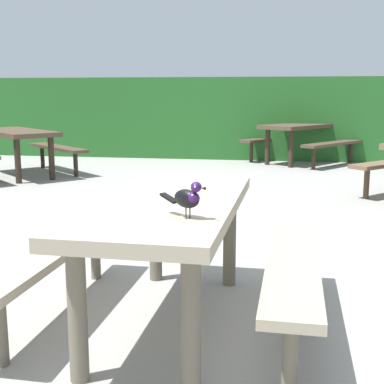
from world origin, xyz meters
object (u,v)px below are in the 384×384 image
Objects in this scene: bird_grackle at (188,197)px; picnic_table_mid_left at (16,142)px; picnic_table_foreground at (169,231)px; picnic_table_mid_right at (302,134)px.

bird_grackle is 6.69m from picnic_table_mid_left.
picnic_table_foreground is 7.19× the size of bird_grackle.
bird_grackle is at bearing -66.45° from picnic_table_foreground.
bird_grackle is 8.04m from picnic_table_mid_right.
picnic_table_foreground is at bearing 113.55° from bird_grackle.
bird_grackle reaches higher than picnic_table_foreground.
bird_grackle is at bearing -55.69° from picnic_table_mid_left.
picnic_table_mid_right is at bearing 28.44° from picnic_table_mid_left.
bird_grackle is 0.11× the size of picnic_table_mid_left.
picnic_table_mid_left is at bearing 125.13° from picnic_table_foreground.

